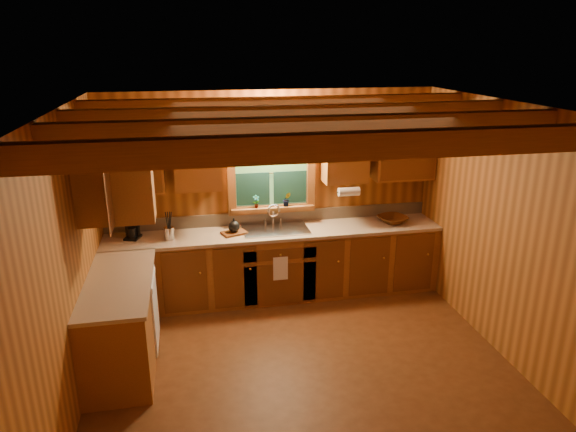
% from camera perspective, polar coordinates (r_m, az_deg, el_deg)
% --- Properties ---
extents(room, '(4.20, 4.20, 4.20)m').
position_cam_1_polar(room, '(4.85, 1.86, -3.51)').
color(room, '#5C3216').
rests_on(room, ground).
extents(ceiling_beams, '(4.20, 2.54, 0.18)m').
position_cam_1_polar(ceiling_beams, '(4.54, 2.01, 10.55)').
color(ceiling_beams, brown).
rests_on(ceiling_beams, room).
extents(base_cabinets, '(4.20, 2.22, 0.86)m').
position_cam_1_polar(base_cabinets, '(6.29, -5.32, -6.87)').
color(base_cabinets, brown).
rests_on(base_cabinets, ground).
extents(countertop, '(4.20, 2.24, 0.04)m').
position_cam_1_polar(countertop, '(6.12, -5.33, -3.02)').
color(countertop, tan).
rests_on(countertop, base_cabinets).
extents(backsplash, '(4.20, 0.02, 0.16)m').
position_cam_1_polar(backsplash, '(6.69, -1.82, -0.10)').
color(backsplash, tan).
rests_on(backsplash, room).
extents(dishwasher_panel, '(0.02, 0.60, 0.80)m').
position_cam_1_polar(dishwasher_panel, '(5.74, -14.52, -10.04)').
color(dishwasher_panel, white).
rests_on(dishwasher_panel, base_cabinets).
extents(upper_cabinets, '(4.19, 1.77, 0.78)m').
position_cam_1_polar(upper_cabinets, '(5.95, -6.55, 6.01)').
color(upper_cabinets, brown).
rests_on(upper_cabinets, room).
extents(window, '(1.12, 0.08, 1.00)m').
position_cam_1_polar(window, '(6.52, -1.84, 4.42)').
color(window, brown).
rests_on(window, room).
extents(window_sill, '(1.06, 0.14, 0.04)m').
position_cam_1_polar(window_sill, '(6.59, -1.74, 0.87)').
color(window_sill, brown).
rests_on(window_sill, room).
extents(wall_sconce, '(0.45, 0.21, 0.17)m').
position_cam_1_polar(wall_sconce, '(6.28, -1.72, 9.79)').
color(wall_sconce, black).
rests_on(wall_sconce, room).
extents(paper_towel_roll, '(0.27, 0.11, 0.11)m').
position_cam_1_polar(paper_towel_roll, '(6.46, 6.76, 2.70)').
color(paper_towel_roll, white).
rests_on(paper_towel_roll, upper_cabinets).
extents(dish_towel, '(0.18, 0.01, 0.30)m').
position_cam_1_polar(dish_towel, '(6.30, -0.83, -5.85)').
color(dish_towel, white).
rests_on(dish_towel, base_cabinets).
extents(sink, '(0.82, 0.48, 0.43)m').
position_cam_1_polar(sink, '(6.47, -1.39, -1.93)').
color(sink, silver).
rests_on(sink, countertop).
extents(coffee_maker, '(0.16, 0.20, 0.28)m').
position_cam_1_polar(coffee_maker, '(6.43, -16.91, -1.16)').
color(coffee_maker, black).
rests_on(coffee_maker, countertop).
extents(utensil_crock, '(0.12, 0.12, 0.35)m').
position_cam_1_polar(utensil_crock, '(6.29, -13.05, -1.80)').
color(utensil_crock, silver).
rests_on(utensil_crock, countertop).
extents(cutting_board, '(0.34, 0.29, 0.03)m').
position_cam_1_polar(cutting_board, '(6.36, -5.99, -1.87)').
color(cutting_board, brown).
rests_on(cutting_board, countertop).
extents(teakettle, '(0.14, 0.14, 0.18)m').
position_cam_1_polar(teakettle, '(6.33, -6.01, -1.16)').
color(teakettle, black).
rests_on(teakettle, cutting_board).
extents(wicker_basket, '(0.45, 0.45, 0.09)m').
position_cam_1_polar(wicker_basket, '(6.84, 11.54, -0.38)').
color(wicker_basket, '#48230C').
rests_on(wicker_basket, countertop).
extents(potted_plant_left, '(0.10, 0.08, 0.17)m').
position_cam_1_polar(potted_plant_left, '(6.51, -3.55, 1.60)').
color(potted_plant_left, brown).
rests_on(potted_plant_left, window_sill).
extents(potted_plant_right, '(0.10, 0.08, 0.19)m').
position_cam_1_polar(potted_plant_right, '(6.58, -0.14, 1.87)').
color(potted_plant_right, brown).
rests_on(potted_plant_right, window_sill).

